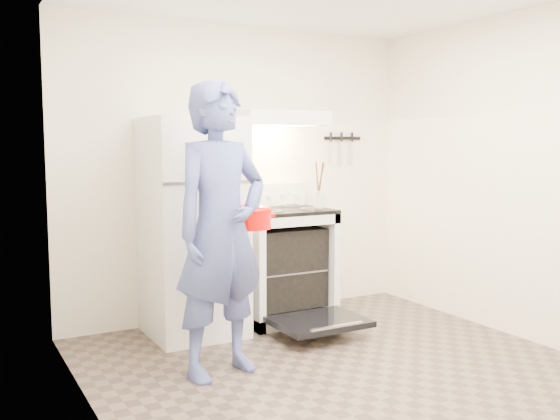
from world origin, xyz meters
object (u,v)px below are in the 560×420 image
object	(u,v)px
tea_kettle	(240,194)
dutch_oven	(251,219)
stove_body	(282,266)
person	(221,230)
refrigerator	(193,227)

from	to	relation	value
tea_kettle	dutch_oven	distance (m)	0.99
stove_body	dutch_oven	world-z (taller)	dutch_oven
person	dutch_oven	distance (m)	0.38
refrigerator	person	size ratio (longest dim) A/B	0.90
refrigerator	person	world-z (taller)	person
refrigerator	tea_kettle	bearing A→B (deg)	23.73
refrigerator	dutch_oven	xyz separation A→B (m)	(0.16, -0.70, 0.13)
stove_body	person	xyz separation A→B (m)	(-0.96, -0.93, 0.49)
stove_body	person	bearing A→B (deg)	-135.92
stove_body	tea_kettle	bearing A→B (deg)	146.11
refrigerator	person	distance (m)	0.92
tea_kettle	refrigerator	bearing A→B (deg)	-156.27
person	dutch_oven	bearing A→B (deg)	19.68
refrigerator	stove_body	world-z (taller)	refrigerator
refrigerator	tea_kettle	size ratio (longest dim) A/B	6.80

